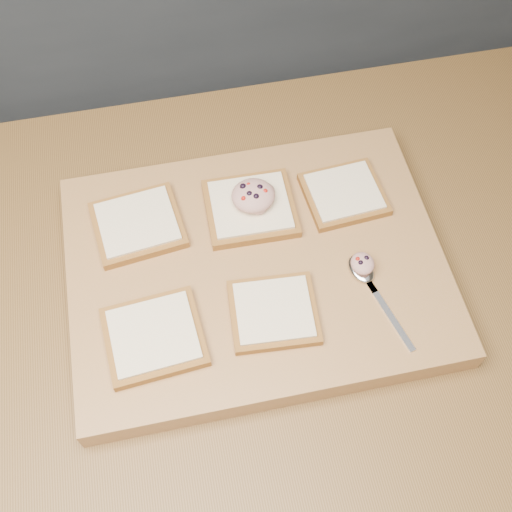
{
  "coord_description": "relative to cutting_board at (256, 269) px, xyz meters",
  "views": [
    {
      "loc": [
        -0.1,
        -0.43,
        1.72
      ],
      "look_at": [
        -0.01,
        0.02,
        0.96
      ],
      "focal_mm": 45.0,
      "sensor_mm": 36.0,
      "label": 1
    }
  ],
  "objects": [
    {
      "name": "bread_far_right",
      "position": [
        0.15,
        0.08,
        0.03
      ],
      "size": [
        0.12,
        0.11,
        0.02
      ],
      "color": "brown",
      "rests_on": "cutting_board"
    },
    {
      "name": "spoon",
      "position": [
        0.14,
        -0.06,
        0.03
      ],
      "size": [
        0.06,
        0.16,
        0.01
      ],
      "color": "silver",
      "rests_on": "cutting_board"
    },
    {
      "name": "bread_far_left",
      "position": [
        -0.16,
        0.09,
        0.03
      ],
      "size": [
        0.14,
        0.13,
        0.02
      ],
      "color": "brown",
      "rests_on": "cutting_board"
    },
    {
      "name": "ground",
      "position": [
        0.01,
        -0.02,
        -0.92
      ],
      "size": [
        4.0,
        4.0,
        0.0
      ],
      "primitive_type": "plane",
      "color": "#515459",
      "rests_on": "ground"
    },
    {
      "name": "bread_near_center",
      "position": [
        0.01,
        -0.09,
        0.03
      ],
      "size": [
        0.12,
        0.11,
        0.02
      ],
      "color": "brown",
      "rests_on": "cutting_board"
    },
    {
      "name": "spoon_salad",
      "position": [
        0.14,
        -0.04,
        0.04
      ],
      "size": [
        0.03,
        0.04,
        0.02
      ],
      "color": "tan",
      "rests_on": "spoon"
    },
    {
      "name": "bread_far_center",
      "position": [
        0.01,
        0.09,
        0.03
      ],
      "size": [
        0.13,
        0.12,
        0.02
      ],
      "color": "brown",
      "rests_on": "cutting_board"
    },
    {
      "name": "tuna_salad_dollop",
      "position": [
        0.01,
        0.09,
        0.05
      ],
      "size": [
        0.06,
        0.06,
        0.03
      ],
      "color": "tan",
      "rests_on": "bread_far_center"
    },
    {
      "name": "bread_near_left",
      "position": [
        -0.15,
        -0.09,
        0.03
      ],
      "size": [
        0.13,
        0.13,
        0.02
      ],
      "color": "brown",
      "rests_on": "cutting_board"
    },
    {
      "name": "cutting_board",
      "position": [
        0.0,
        0.0,
        0.0
      ],
      "size": [
        0.53,
        0.4,
        0.04
      ],
      "primitive_type": "cube",
      "color": "#9E6B43",
      "rests_on": "island_counter"
    },
    {
      "name": "island_counter",
      "position": [
        0.01,
        -0.02,
        -0.47
      ],
      "size": [
        2.0,
        0.8,
        0.9
      ],
      "color": "slate",
      "rests_on": "ground"
    }
  ]
}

